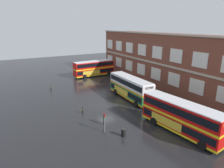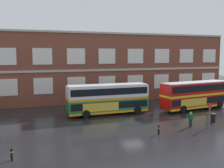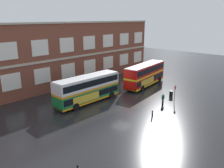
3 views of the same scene
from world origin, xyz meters
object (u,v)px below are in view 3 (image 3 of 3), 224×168
at_px(station_litter_bin, 171,94).
at_px(safety_bollard_west, 152,113).
at_px(double_decker_far, 145,74).
at_px(waiting_passenger, 163,99).
at_px(bus_stand_flag, 175,92).
at_px(double_decker_middle, 88,89).

height_order(station_litter_bin, safety_bollard_west, station_litter_bin).
xyz_separation_m(double_decker_far, safety_bollard_west, (-11.24, -9.09, -1.66)).
xyz_separation_m(waiting_passenger, bus_stand_flag, (1.85, -0.88, 0.70)).
height_order(waiting_passenger, bus_stand_flag, bus_stand_flag).
height_order(double_decker_middle, safety_bollard_west, double_decker_middle).
bearing_deg(station_litter_bin, double_decker_far, 69.68).
xyz_separation_m(double_decker_middle, bus_stand_flag, (8.71, -9.78, -0.51)).
height_order(waiting_passenger, station_litter_bin, waiting_passenger).
height_order(double_decker_far, station_litter_bin, double_decker_far).
bearing_deg(bus_stand_flag, waiting_passenger, 154.60).
bearing_deg(waiting_passenger, double_decker_middle, 127.63).
bearing_deg(double_decker_far, waiting_passenger, -129.62).
bearing_deg(double_decker_middle, waiting_passenger, -52.37).
relative_size(waiting_passenger, safety_bollard_west, 1.79).
relative_size(waiting_passenger, bus_stand_flag, 0.63).
distance_m(double_decker_middle, bus_stand_flag, 13.11).
xyz_separation_m(double_decker_middle, safety_bollard_west, (2.03, -10.25, -1.66)).
bearing_deg(double_decker_middle, safety_bollard_west, -78.81).
distance_m(double_decker_far, station_litter_bin, 7.62).
relative_size(bus_stand_flag, safety_bollard_west, 2.84).
bearing_deg(double_decker_far, safety_bollard_west, -141.05).
relative_size(bus_stand_flag, station_litter_bin, 2.62).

